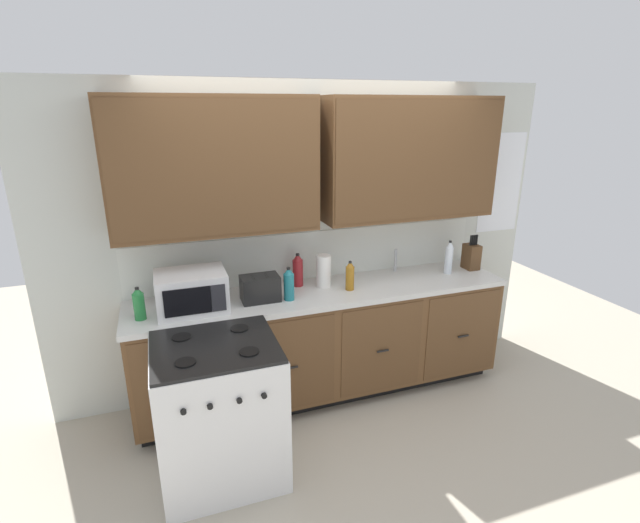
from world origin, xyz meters
The scene contains 14 objects.
ground_plane centered at (0.00, 0.00, 0.00)m, with size 8.00×8.00×0.00m, color #B2A893.
wall_unit centered at (0.00, 0.50, 1.67)m, with size 4.17×0.40×2.50m.
counter_run centered at (0.00, 0.30, 0.48)m, with size 3.00×0.64×0.93m.
stove_range centered at (-0.93, -0.33, 0.47)m, with size 0.76×0.68×0.95m.
microwave centered at (-1.01, 0.25, 1.07)m, with size 0.48×0.37×0.28m.
toaster centered at (-0.52, 0.26, 1.03)m, with size 0.28×0.18×0.19m.
knife_block centered at (1.40, 0.35, 1.05)m, with size 0.11×0.14×0.31m.
sink_faucet centered at (0.73, 0.51, 1.03)m, with size 0.02×0.02×0.20m, color #B2B5BA.
paper_towel_roll centered at (0.02, 0.38, 1.06)m, with size 0.12×0.12×0.26m, color white.
bottle_red centered at (-0.17, 0.46, 1.06)m, with size 0.08×0.08×0.27m.
bottle_green centered at (-1.36, 0.21, 1.05)m, with size 0.08×0.08×0.23m.
bottle_clear centered at (1.14, 0.31, 1.08)m, with size 0.07×0.07×0.29m.
bottle_teal centered at (-0.31, 0.21, 1.06)m, with size 0.08×0.08×0.25m.
bottle_amber centered at (0.19, 0.24, 1.05)m, with size 0.07×0.07×0.24m.
Camera 1 is at (-1.17, -2.91, 2.30)m, focal length 26.23 mm.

